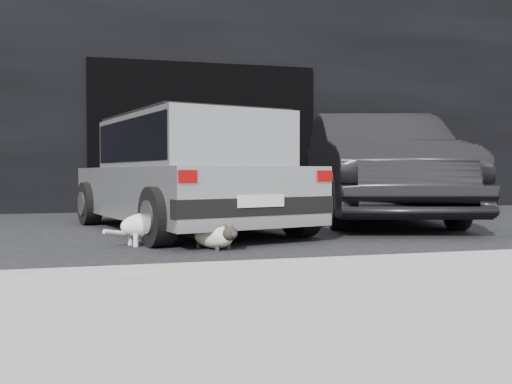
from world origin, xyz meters
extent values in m
plane|color=black|center=(0.00, 0.00, 0.00)|extent=(80.00, 80.00, 0.00)
cube|color=black|center=(1.00, 6.00, 2.50)|extent=(34.00, 4.00, 5.00)
cube|color=black|center=(1.00, 3.99, 1.30)|extent=(4.00, 0.10, 2.60)
cube|color=gray|center=(1.00, -2.60, 0.06)|extent=(18.00, 0.25, 0.12)
cube|color=gray|center=(1.00, -3.80, 0.06)|extent=(18.00, 2.20, 0.11)
cube|color=#B5B7BA|center=(0.18, 0.68, 0.45)|extent=(2.48, 3.88, 0.57)
cube|color=#B5B7BA|center=(0.23, 0.50, 1.02)|extent=(1.99, 2.68, 0.57)
cube|color=black|center=(0.23, 0.50, 1.02)|extent=(1.97, 2.59, 0.46)
cube|color=black|center=(0.63, -0.99, 0.37)|extent=(1.60, 0.57, 0.17)
cube|color=black|center=(-0.27, 2.35, 0.37)|extent=(1.60, 0.57, 0.17)
cube|color=silver|center=(0.65, -1.07, 0.42)|extent=(0.47, 0.14, 0.11)
cube|color=#8C0707|center=(-0.04, -1.25, 0.64)|extent=(0.17, 0.07, 0.11)
cube|color=#8C0707|center=(1.33, -0.88, 0.64)|extent=(0.17, 0.07, 0.11)
cube|color=black|center=(0.23, 0.50, 1.32)|extent=(1.92, 2.45, 0.03)
cylinder|color=black|center=(-0.24, -0.77, 0.28)|extent=(0.34, 0.59, 0.55)
cylinder|color=slate|center=(-0.35, -0.80, 0.28)|extent=(0.10, 0.30, 0.30)
cylinder|color=black|center=(1.27, -0.36, 0.28)|extent=(0.34, 0.59, 0.55)
cylinder|color=slate|center=(1.38, -0.33, 0.28)|extent=(0.10, 0.30, 0.30)
cylinder|color=black|center=(-0.90, 1.67, 0.28)|extent=(0.34, 0.59, 0.55)
cylinder|color=slate|center=(-1.01, 1.64, 0.28)|extent=(0.10, 0.30, 0.30)
cylinder|color=black|center=(0.61, 2.08, 0.28)|extent=(0.34, 0.59, 0.55)
cylinder|color=slate|center=(0.71, 2.11, 0.28)|extent=(0.10, 0.30, 0.30)
imported|color=black|center=(2.99, 1.34, 0.76)|extent=(2.76, 4.86, 1.52)
ellipsoid|color=beige|center=(0.22, -1.02, 0.10)|extent=(0.42, 0.54, 0.18)
ellipsoid|color=beige|center=(0.27, -1.13, 0.13)|extent=(0.28, 0.28, 0.17)
ellipsoid|color=black|center=(0.33, -1.24, 0.16)|extent=(0.17, 0.17, 0.12)
sphere|color=black|center=(0.35, -1.29, 0.15)|extent=(0.05, 0.05, 0.05)
cone|color=black|center=(0.35, -1.21, 0.21)|extent=(0.06, 0.07, 0.06)
cone|color=black|center=(0.29, -1.24, 0.21)|extent=(0.06, 0.07, 0.06)
cylinder|color=black|center=(0.34, -1.12, 0.03)|extent=(0.04, 0.04, 0.06)
cylinder|color=black|center=(0.23, -1.17, 0.03)|extent=(0.04, 0.04, 0.06)
cylinder|color=black|center=(0.21, -0.87, 0.03)|extent=(0.04, 0.04, 0.06)
cylinder|color=black|center=(0.11, -0.92, 0.03)|extent=(0.04, 0.04, 0.06)
cylinder|color=black|center=(0.11, -0.79, 0.07)|extent=(0.21, 0.21, 0.08)
ellipsoid|color=silver|center=(-0.30, -0.58, 0.18)|extent=(0.63, 0.44, 0.25)
ellipsoid|color=silver|center=(-0.16, -0.54, 0.21)|extent=(0.31, 0.31, 0.21)
ellipsoid|color=silver|center=(-0.02, -0.49, 0.29)|extent=(0.19, 0.20, 0.15)
sphere|color=silver|center=(0.05, -0.47, 0.29)|extent=(0.07, 0.07, 0.07)
cone|color=silver|center=(-0.05, -0.46, 0.36)|extent=(0.08, 0.07, 0.08)
cone|color=silver|center=(-0.02, -0.54, 0.36)|extent=(0.08, 0.07, 0.08)
cylinder|color=silver|center=(-0.16, -0.46, 0.07)|extent=(0.05, 0.05, 0.14)
cylinder|color=silver|center=(-0.11, -0.60, 0.07)|extent=(0.05, 0.05, 0.14)
cylinder|color=silver|center=(-0.48, -0.56, 0.07)|extent=(0.05, 0.05, 0.14)
cylinder|color=silver|center=(-0.44, -0.70, 0.07)|extent=(0.05, 0.05, 0.14)
cylinder|color=silver|center=(-0.59, -0.67, 0.13)|extent=(0.28, 0.22, 0.10)
ellipsoid|color=gray|center=(-0.39, -0.64, 0.21)|extent=(0.25, 0.21, 0.10)
camera|label=1|loc=(-0.70, -5.99, 0.68)|focal=40.00mm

